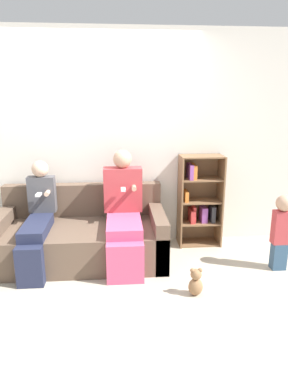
% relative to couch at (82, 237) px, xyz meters
% --- Properties ---
extents(ground_plane, '(14.00, 14.00, 0.00)m').
position_rel_couch_xyz_m(ground_plane, '(0.13, -0.56, -0.26)').
color(ground_plane, '#B2A893').
extents(back_wall, '(10.00, 0.06, 2.55)m').
position_rel_couch_xyz_m(back_wall, '(0.13, 0.50, 1.02)').
color(back_wall, silver).
rests_on(back_wall, ground_plane).
extents(couch, '(1.85, 0.93, 0.79)m').
position_rel_couch_xyz_m(couch, '(0.00, 0.00, 0.00)').
color(couch, brown).
rests_on(couch, ground_plane).
extents(adult_seated, '(0.43, 0.89, 1.21)m').
position_rel_couch_xyz_m(adult_seated, '(0.47, -0.07, 0.35)').
color(adult_seated, '#DB4C75').
rests_on(adult_seated, ground_plane).
extents(child_seated, '(0.30, 0.91, 1.10)m').
position_rel_couch_xyz_m(child_seated, '(-0.44, -0.11, 0.29)').
color(child_seated, '#232842').
rests_on(child_seated, ground_plane).
extents(toddler_standing, '(0.18, 0.17, 0.82)m').
position_rel_couch_xyz_m(toddler_standing, '(2.10, -0.42, 0.20)').
color(toddler_standing, '#335170').
rests_on(toddler_standing, ground_plane).
extents(bookshelf, '(0.51, 0.30, 1.11)m').
position_rel_couch_xyz_m(bookshelf, '(1.41, 0.34, 0.30)').
color(bookshelf, brown).
rests_on(bookshelf, ground_plane).
extents(teddy_bear, '(0.13, 0.11, 0.27)m').
position_rel_couch_xyz_m(teddy_bear, '(1.11, -0.85, -0.13)').
color(teddy_bear, '#936B47').
rests_on(teddy_bear, ground_plane).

